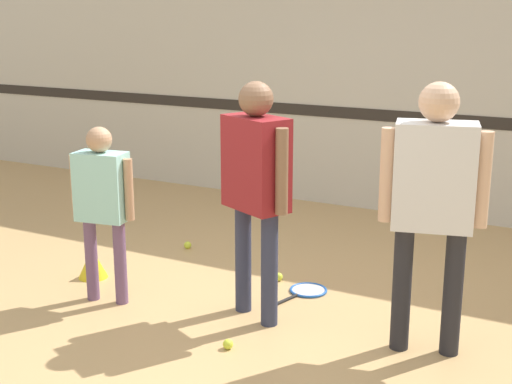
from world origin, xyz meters
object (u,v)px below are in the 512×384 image
at_px(person_student_right, 433,190).
at_px(tennis_ball_stray_left, 188,245).
at_px(person_student_left, 102,196).
at_px(tennis_ball_stray_right, 246,258).
at_px(tennis_ball_near_instructor, 228,344).
at_px(tennis_ball_by_spare_racket, 279,277).
at_px(person_instructor, 256,176).
at_px(racket_spare_on_floor, 307,291).
at_px(training_cone, 93,263).

height_order(person_student_right, tennis_ball_stray_left, person_student_right).
distance_m(person_student_left, tennis_ball_stray_right, 1.52).
relative_size(tennis_ball_near_instructor, tennis_ball_by_spare_racket, 1.00).
height_order(person_student_left, tennis_ball_by_spare_racket, person_student_left).
bearing_deg(tennis_ball_stray_left, tennis_ball_by_spare_racket, -16.74).
height_order(tennis_ball_stray_left, tennis_ball_stray_right, same).
bearing_deg(person_instructor, racket_spare_on_floor, 102.22).
height_order(person_student_left, training_cone, person_student_left).
distance_m(person_student_left, training_cone, 0.86).
bearing_deg(tennis_ball_by_spare_racket, training_cone, -154.98).
bearing_deg(training_cone, racket_spare_on_floor, 17.56).
relative_size(person_student_left, training_cone, 5.34).
distance_m(person_student_right, tennis_ball_stray_left, 2.78).
xyz_separation_m(tennis_ball_stray_right, training_cone, (-0.91, -0.89, 0.09)).
distance_m(tennis_ball_by_spare_racket, tennis_ball_stray_right, 0.51).
bearing_deg(training_cone, person_instructor, -2.12).
bearing_deg(tennis_ball_near_instructor, person_student_right, 27.03).
distance_m(person_student_left, tennis_ball_by_spare_racket, 1.54).
xyz_separation_m(tennis_ball_by_spare_racket, training_cone, (-1.35, -0.63, 0.09)).
xyz_separation_m(person_student_left, tennis_ball_stray_right, (0.50, 1.21, -0.77)).
height_order(person_student_right, tennis_ball_by_spare_racket, person_student_right).
xyz_separation_m(person_student_right, training_cone, (-2.68, 0.01, -0.92)).
bearing_deg(person_student_left, tennis_ball_by_spare_racket, 35.23).
relative_size(tennis_ball_near_instructor, training_cone, 0.27).
distance_m(person_instructor, racket_spare_on_floor, 1.17).
relative_size(person_student_right, tennis_ball_stray_right, 25.60).
xyz_separation_m(tennis_ball_near_instructor, training_cone, (-1.58, 0.57, 0.09)).
xyz_separation_m(person_student_left, tennis_ball_by_spare_racket, (0.94, 0.95, -0.77)).
bearing_deg(person_student_left, tennis_ball_stray_right, 57.56).
height_order(person_instructor, person_student_left, person_instructor).
relative_size(person_instructor, person_student_left, 1.26).
height_order(tennis_ball_by_spare_racket, training_cone, training_cone).
xyz_separation_m(person_student_right, tennis_ball_stray_left, (-2.40, 0.96, -1.01)).
relative_size(tennis_ball_stray_left, tennis_ball_stray_right, 1.00).
bearing_deg(tennis_ball_stray_left, person_student_left, -84.18).
distance_m(person_student_left, racket_spare_on_floor, 1.69).
bearing_deg(tennis_ball_stray_right, tennis_ball_by_spare_racket, -30.90).
height_order(racket_spare_on_floor, tennis_ball_stray_right, tennis_ball_stray_right).
height_order(tennis_ball_near_instructor, tennis_ball_stray_right, same).
relative_size(tennis_ball_near_instructor, tennis_ball_stray_left, 1.00).
height_order(tennis_ball_near_instructor, tennis_ball_by_spare_racket, same).
relative_size(person_student_left, tennis_ball_stray_left, 19.69).
relative_size(person_instructor, training_cone, 6.75).
xyz_separation_m(person_student_right, tennis_ball_near_instructor, (-1.10, -0.56, -1.01)).
xyz_separation_m(person_instructor, tennis_ball_stray_right, (-0.60, 0.95, -0.98)).
bearing_deg(person_student_left, training_cone, 131.96).
height_order(racket_spare_on_floor, training_cone, training_cone).
bearing_deg(person_student_left, person_student_right, -2.33).
relative_size(tennis_ball_by_spare_racket, tennis_ball_stray_left, 1.00).
distance_m(tennis_ball_by_spare_racket, training_cone, 1.49).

